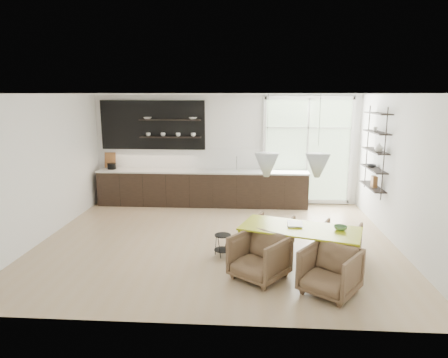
% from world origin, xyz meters
% --- Properties ---
extents(room, '(7.02, 6.01, 2.91)m').
position_xyz_m(room, '(0.58, 1.10, 1.46)').
color(room, tan).
rests_on(room, ground).
extents(kitchen_run, '(5.54, 0.69, 2.75)m').
position_xyz_m(kitchen_run, '(-0.70, 2.69, 0.60)').
color(kitchen_run, black).
rests_on(kitchen_run, ground).
extents(right_shelving, '(0.26, 1.22, 1.90)m').
position_xyz_m(right_shelving, '(3.36, 1.17, 1.65)').
color(right_shelving, black).
rests_on(right_shelving, ground).
extents(dining_table, '(2.13, 1.45, 0.71)m').
position_xyz_m(dining_table, '(1.50, -1.18, 0.66)').
color(dining_table, '#B0B914').
rests_on(dining_table, ground).
extents(armchair_back_left, '(0.89, 0.91, 0.64)m').
position_xyz_m(armchair_back_left, '(1.10, -0.37, 0.32)').
color(armchair_back_left, brown).
rests_on(armchair_back_left, ground).
extents(armchair_back_right, '(0.85, 0.86, 0.60)m').
position_xyz_m(armchair_back_right, '(2.33, -0.56, 0.30)').
color(armchair_back_right, brown).
rests_on(armchair_back_right, ground).
extents(armchair_front_left, '(1.09, 1.10, 0.72)m').
position_xyz_m(armchair_front_left, '(0.82, -1.61, 0.36)').
color(armchair_front_left, brown).
rests_on(armchair_front_left, ground).
extents(armchair_front_right, '(1.05, 1.06, 0.70)m').
position_xyz_m(armchair_front_right, '(1.84, -2.05, 0.35)').
color(armchair_front_right, brown).
rests_on(armchair_front_right, ground).
extents(wire_stool, '(0.32, 0.32, 0.40)m').
position_xyz_m(wire_stool, '(0.17, -0.74, 0.26)').
color(wire_stool, black).
rests_on(wire_stool, ground).
extents(table_book, '(0.27, 0.35, 0.03)m').
position_xyz_m(table_book, '(1.30, -1.03, 0.73)').
color(table_book, white).
rests_on(table_book, dining_table).
extents(table_bowl, '(0.27, 0.27, 0.07)m').
position_xyz_m(table_bowl, '(2.15, -1.24, 0.75)').
color(table_bowl, '#4E7D48').
rests_on(table_bowl, dining_table).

